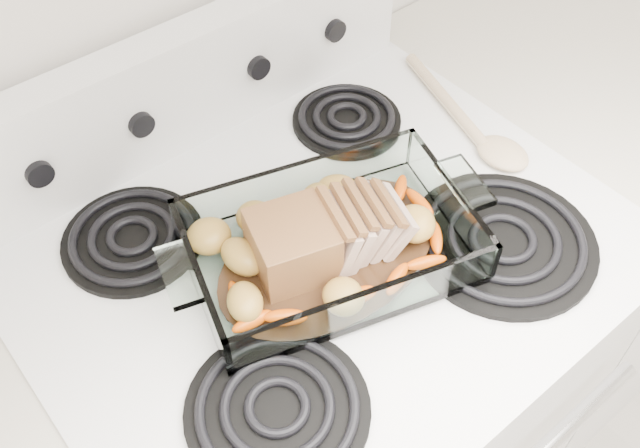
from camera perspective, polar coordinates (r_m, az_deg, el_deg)
electric_range at (r=1.34m, az=-0.16°, el=-13.83°), size 0.78×0.70×1.12m
counter_right at (r=1.67m, az=17.78°, el=-0.35°), size 0.58×0.68×0.93m
baking_dish at (r=0.92m, az=0.80°, el=-1.93°), size 0.35×0.23×0.07m
pork_roast at (r=0.89m, az=-0.16°, el=-1.46°), size 0.20×0.10×0.08m
roast_vegetables at (r=0.93m, az=-0.73°, el=-0.46°), size 0.34×0.18×0.04m
wooden_spoon at (r=1.13m, az=12.45°, el=7.41°), size 0.10×0.30×0.02m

